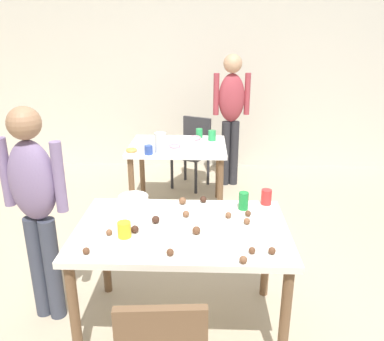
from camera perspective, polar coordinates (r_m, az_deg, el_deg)
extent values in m
plane|color=tan|center=(3.06, 1.77, -18.69)|extent=(6.40, 6.40, 0.00)
cube|color=beige|center=(5.63, 2.09, 13.60)|extent=(6.40, 0.10, 2.60)
cube|color=silver|center=(2.46, -1.48, -8.66)|extent=(1.32, 0.84, 0.04)
cylinder|color=brown|center=(2.49, -16.69, -19.68)|extent=(0.06, 0.06, 0.71)
cylinder|color=brown|center=(2.42, 13.31, -20.61)|extent=(0.06, 0.06, 0.71)
cylinder|color=brown|center=(3.05, -12.52, -11.26)|extent=(0.06, 0.06, 0.71)
cylinder|color=brown|center=(2.99, 10.75, -11.75)|extent=(0.06, 0.06, 0.71)
cube|color=white|center=(4.19, -2.09, 3.51)|extent=(1.02, 0.80, 0.04)
cylinder|color=brown|center=(4.06, -8.74, -2.90)|extent=(0.06, 0.06, 0.71)
cylinder|color=brown|center=(3.99, 4.12, -3.10)|extent=(0.06, 0.06, 0.71)
cylinder|color=brown|center=(4.68, -7.27, 0.29)|extent=(0.06, 0.06, 0.71)
cylinder|color=brown|center=(4.62, 3.84, 0.16)|extent=(0.06, 0.06, 0.71)
cube|color=#2D2D33|center=(4.92, -0.26, 2.36)|extent=(0.54, 0.54, 0.04)
cube|color=#2D2D33|center=(5.01, 0.73, 5.41)|extent=(0.36, 0.21, 0.42)
cylinder|color=#2D2D33|center=(4.78, 0.55, -1.05)|extent=(0.04, 0.04, 0.41)
cylinder|color=#2D2D33|center=(4.94, -2.93, -0.38)|extent=(0.04, 0.04, 0.41)
cylinder|color=#2D2D33|center=(5.06, 2.36, 0.16)|extent=(0.04, 0.04, 0.41)
cylinder|color=#2D2D33|center=(5.21, -1.00, 0.75)|extent=(0.04, 0.04, 0.41)
cylinder|color=#383D4C|center=(2.95, -21.44, -12.97)|extent=(0.11, 0.11, 0.75)
cylinder|color=#383D4C|center=(2.89, -19.60, -13.41)|extent=(0.11, 0.11, 0.75)
ellipsoid|color=slate|center=(2.64, -22.17, -1.39)|extent=(0.35, 0.26, 0.53)
sphere|color=#997051|center=(2.54, -23.23, 6.35)|extent=(0.20, 0.20, 0.20)
cylinder|color=slate|center=(2.74, -25.52, -0.24)|extent=(0.08, 0.08, 0.45)
cylinder|color=slate|center=(2.53, -18.77, -0.95)|extent=(0.08, 0.08, 0.45)
cylinder|color=#28282D|center=(5.04, 6.13, 2.49)|extent=(0.11, 0.11, 0.83)
cylinder|color=#28282D|center=(5.03, 4.89, 2.47)|extent=(0.11, 0.11, 0.83)
ellipsoid|color=#9E3842|center=(4.87, 5.78, 10.47)|extent=(0.34, 0.23, 0.59)
sphere|color=tan|center=(4.82, 5.95, 15.23)|extent=(0.22, 0.22, 0.22)
cylinder|color=#9E3842|center=(4.90, 8.04, 10.95)|extent=(0.08, 0.08, 0.50)
cylinder|color=#9E3842|center=(4.84, 3.54, 10.99)|extent=(0.08, 0.08, 0.50)
cylinder|color=white|center=(2.72, -8.50, -4.54)|extent=(0.20, 0.20, 0.09)
cylinder|color=#198438|center=(2.69, 7.50, -4.40)|extent=(0.07, 0.07, 0.12)
cube|color=silver|center=(2.43, -2.20, -8.52)|extent=(0.17, 0.02, 0.01)
cylinder|color=red|center=(2.79, 10.76, -3.80)|extent=(0.07, 0.07, 0.11)
cylinder|color=yellow|center=(2.36, -9.82, -8.47)|extent=(0.08, 0.08, 0.09)
sphere|color=brown|center=(2.22, 11.56, -11.36)|extent=(0.04, 0.04, 0.04)
sphere|color=brown|center=(2.61, 8.15, -6.19)|extent=(0.04, 0.04, 0.04)
sphere|color=#3D2319|center=(2.50, -5.30, -7.12)|extent=(0.05, 0.05, 0.05)
sphere|color=brown|center=(2.25, -15.15, -11.21)|extent=(0.04, 0.04, 0.04)
sphere|color=brown|center=(2.21, 8.72, -11.42)|extent=(0.04, 0.04, 0.04)
sphere|color=#3D2319|center=(2.41, -8.31, -8.44)|extent=(0.05, 0.05, 0.05)
sphere|color=brown|center=(2.57, 5.31, -6.47)|extent=(0.04, 0.04, 0.04)
sphere|color=brown|center=(2.51, 7.99, -7.30)|extent=(0.04, 0.04, 0.04)
sphere|color=brown|center=(2.57, -0.89, -6.33)|extent=(0.04, 0.04, 0.04)
sphere|color=#3D2319|center=(2.78, 1.66, -4.21)|extent=(0.05, 0.05, 0.05)
sphere|color=brown|center=(2.12, 7.47, -12.74)|extent=(0.04, 0.04, 0.04)
sphere|color=brown|center=(2.41, -11.96, -8.78)|extent=(0.04, 0.04, 0.04)
sphere|color=brown|center=(2.37, 0.64, -8.69)|extent=(0.05, 0.05, 0.05)
sphere|color=brown|center=(2.75, -1.39, -4.41)|extent=(0.05, 0.05, 0.05)
sphere|color=brown|center=(2.17, -3.20, -11.77)|extent=(0.04, 0.04, 0.04)
cylinder|color=white|center=(3.88, -4.62, 4.01)|extent=(0.12, 0.12, 0.21)
cylinder|color=green|center=(4.45, 1.06, 5.45)|extent=(0.08, 0.08, 0.10)
cylinder|color=green|center=(4.34, 2.93, 5.10)|extent=(0.08, 0.08, 0.11)
cylinder|color=#3351B2|center=(3.87, -6.33, 3.00)|extent=(0.08, 0.08, 0.09)
torus|color=pink|center=(4.38, 0.44, 4.75)|extent=(0.13, 0.13, 0.04)
torus|color=white|center=(4.28, -0.24, 4.35)|extent=(0.11, 0.11, 0.03)
torus|color=gold|center=(3.98, -8.79, 2.95)|extent=(0.11, 0.11, 0.03)
torus|color=pink|center=(4.09, -2.53, 3.63)|extent=(0.12, 0.12, 0.04)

